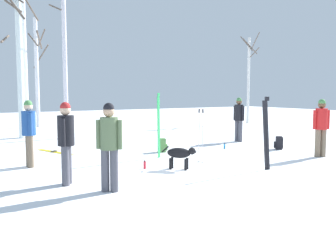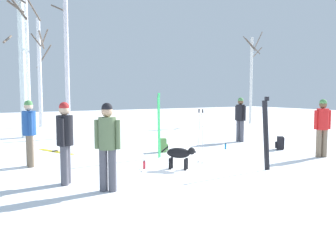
{
  "view_description": "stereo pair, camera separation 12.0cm",
  "coord_description": "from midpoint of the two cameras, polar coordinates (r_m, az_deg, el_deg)",
  "views": [
    {
      "loc": [
        -5.37,
        -6.84,
        1.91
      ],
      "look_at": [
        -0.28,
        1.56,
        1.0
      ],
      "focal_mm": 38.87,
      "sensor_mm": 36.0,
      "label": 1
    },
    {
      "loc": [
        -5.27,
        -6.9,
        1.91
      ],
      "look_at": [
        -0.28,
        1.56,
        1.0
      ],
      "focal_mm": 38.87,
      "sensor_mm": 36.0,
      "label": 2
    }
  ],
  "objects": [
    {
      "name": "ground_plane",
      "position": [
        8.9,
        7.13,
        -7.14
      ],
      "size": [
        60.0,
        60.0,
        0.0
      ],
      "primitive_type": "plane",
      "color": "white"
    },
    {
      "name": "person_0",
      "position": [
        7.78,
        -15.43,
        -1.76
      ],
      "size": [
        0.34,
        0.46,
        1.72
      ],
      "color": "#4C4C56",
      "rests_on": "ground_plane"
    },
    {
      "name": "person_1",
      "position": [
        11.62,
        23.32,
        0.27
      ],
      "size": [
        0.49,
        0.34,
        1.72
      ],
      "color": "#72604C",
      "rests_on": "ground_plane"
    },
    {
      "name": "person_2",
      "position": [
        9.93,
        -20.61,
        -0.42
      ],
      "size": [
        0.34,
        0.52,
        1.72
      ],
      "color": "#72604C",
      "rests_on": "ground_plane"
    },
    {
      "name": "person_3",
      "position": [
        14.32,
        11.51,
        1.47
      ],
      "size": [
        0.34,
        0.52,
        1.72
      ],
      "color": "#4C4C56",
      "rests_on": "ground_plane"
    },
    {
      "name": "person_4",
      "position": [
        7.05,
        -8.99,
        -2.35
      ],
      "size": [
        0.42,
        0.37,
        1.72
      ],
      "color": "#4C4C56",
      "rests_on": "ground_plane"
    },
    {
      "name": "dog",
      "position": [
        9.04,
        2.28,
        -4.41
      ],
      "size": [
        0.64,
        0.7,
        0.57
      ],
      "color": "black",
      "rests_on": "ground_plane"
    },
    {
      "name": "ski_pair_planted_0",
      "position": [
        9.23,
        15.47,
        -1.19
      ],
      "size": [
        0.23,
        0.1,
        1.81
      ],
      "color": "black",
      "rests_on": "ground_plane"
    },
    {
      "name": "ski_pair_planted_1",
      "position": [
        10.57,
        -1.1,
        0.03
      ],
      "size": [
        0.16,
        0.11,
        1.89
      ],
      "color": "green",
      "rests_on": "ground_plane"
    },
    {
      "name": "ski_pair_lying_0",
      "position": [
        12.23,
        -16.9,
        -3.87
      ],
      "size": [
        0.78,
        1.63,
        0.05
      ],
      "color": "yellow",
      "rests_on": "ground_plane"
    },
    {
      "name": "ski_poles_0",
      "position": [
        9.54,
        5.5,
        -1.48
      ],
      "size": [
        0.07,
        0.27,
        1.48
      ],
      "color": "#B2B2BC",
      "rests_on": "ground_plane"
    },
    {
      "name": "backpack_1",
      "position": [
        11.68,
        -0.5,
        -3.05
      ],
      "size": [
        0.33,
        0.31,
        0.44
      ],
      "color": "#4C7F3F",
      "rests_on": "ground_plane"
    },
    {
      "name": "backpack_2",
      "position": [
        12.76,
        17.39,
        -2.59
      ],
      "size": [
        0.35,
        0.34,
        0.44
      ],
      "color": "black",
      "rests_on": "ground_plane"
    },
    {
      "name": "water_bottle_0",
      "position": [
        9.16,
        -3.36,
        -6.11
      ],
      "size": [
        0.07,
        0.07,
        0.21
      ],
      "color": "red",
      "rests_on": "ground_plane"
    },
    {
      "name": "water_bottle_1",
      "position": [
        12.42,
        9.28,
        -3.17
      ],
      "size": [
        0.06,
        0.06,
        0.21
      ],
      "color": "#1E72BF",
      "rests_on": "ground_plane"
    },
    {
      "name": "birch_tree_1",
      "position": [
        16.33,
        -21.79,
        9.18
      ],
      "size": [
        0.93,
        1.41,
        6.05
      ],
      "color": "silver",
      "rests_on": "ground_plane"
    },
    {
      "name": "birch_tree_2",
      "position": [
        16.66,
        -21.0,
        9.54
      ],
      "size": [
        1.46,
        1.21,
        6.23
      ],
      "color": "silver",
      "rests_on": "ground_plane"
    },
    {
      "name": "birch_tree_3",
      "position": [
        15.82,
        -15.44,
        12.53
      ],
      "size": [
        1.19,
        1.17,
        7.68
      ],
      "color": "silver",
      "rests_on": "ground_plane"
    },
    {
      "name": "birch_tree_4",
      "position": [
        21.33,
        -19.3,
        8.09
      ],
      "size": [
        1.13,
        1.14,
        5.92
      ],
      "color": "silver",
      "rests_on": "ground_plane"
    },
    {
      "name": "birch_tree_5",
      "position": [
        22.95,
        13.1,
        7.44
      ],
      "size": [
        1.2,
        1.04,
        5.51
      ],
      "color": "silver",
      "rests_on": "ground_plane"
    }
  ]
}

